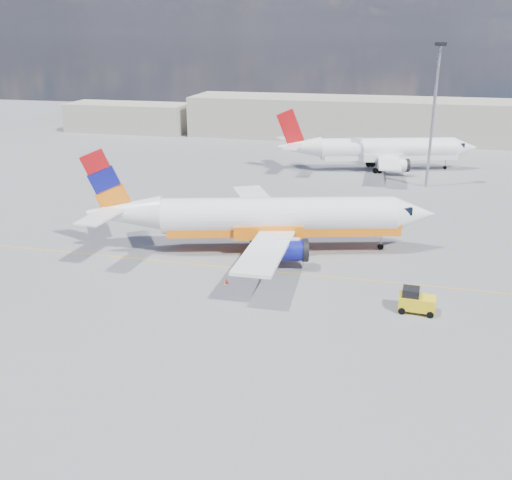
% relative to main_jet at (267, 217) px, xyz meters
% --- Properties ---
extents(ground, '(240.00, 240.00, 0.00)m').
position_rel_main_jet_xyz_m(ground, '(-0.14, -8.06, -3.47)').
color(ground, slate).
rests_on(ground, ground).
extents(taxi_line, '(70.00, 0.15, 0.01)m').
position_rel_main_jet_xyz_m(taxi_line, '(-0.14, -5.06, -3.47)').
color(taxi_line, gold).
rests_on(taxi_line, ground).
extents(terminal_main, '(70.00, 14.00, 8.00)m').
position_rel_main_jet_xyz_m(terminal_main, '(4.86, 66.94, 0.53)').
color(terminal_main, '#ADA795').
rests_on(terminal_main, ground).
extents(terminal_annex, '(26.00, 10.00, 6.00)m').
position_rel_main_jet_xyz_m(terminal_annex, '(-45.14, 63.94, -0.47)').
color(terminal_annex, '#ADA795').
rests_on(terminal_annex, ground).
extents(main_jet, '(34.47, 26.32, 10.42)m').
position_rel_main_jet_xyz_m(main_jet, '(0.00, 0.00, 0.00)').
color(main_jet, white).
rests_on(main_jet, ground).
extents(second_jet, '(31.85, 24.27, 9.64)m').
position_rel_main_jet_xyz_m(second_jet, '(9.63, 38.68, -0.26)').
color(second_jet, white).
rests_on(second_jet, ground).
extents(gse_tug, '(2.85, 1.87, 1.96)m').
position_rel_main_jet_xyz_m(gse_tug, '(14.06, -10.20, -2.55)').
color(gse_tug, black).
rests_on(gse_tug, ground).
extents(traffic_cone, '(0.39, 0.39, 0.54)m').
position_rel_main_jet_xyz_m(traffic_cone, '(-1.66, -8.70, -3.21)').
color(traffic_cone, white).
rests_on(traffic_cone, ground).
extents(floodlight_mast, '(1.41, 1.41, 19.26)m').
position_rel_main_jet_xyz_m(floodlight_mast, '(16.38, 29.76, 8.08)').
color(floodlight_mast, '#9898A0').
rests_on(floodlight_mast, ground).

